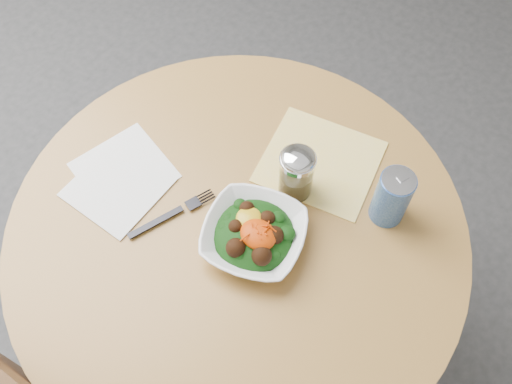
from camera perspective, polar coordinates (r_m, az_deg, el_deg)
ground at (r=1.81m, az=-1.22°, el=-14.19°), size 6.00×6.00×0.00m
table at (r=1.29m, az=-1.68°, el=-7.52°), size 0.90×0.90×0.75m
cloth_napkin at (r=1.19m, az=6.42°, el=3.04°), size 0.27×0.25×0.00m
paper_napkins at (r=1.19m, az=-13.36°, el=1.33°), size 0.21×0.23×0.00m
salad_bowl at (r=1.07m, az=-0.19°, el=-4.27°), size 0.24×0.24×0.07m
fork at (r=1.13m, az=-8.15°, el=-2.09°), size 0.08×0.18×0.00m
spice_shaker at (r=1.10m, az=4.06°, el=1.86°), size 0.07×0.07×0.13m
beverage_can at (r=1.10m, az=13.44°, el=-0.51°), size 0.07×0.07×0.13m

